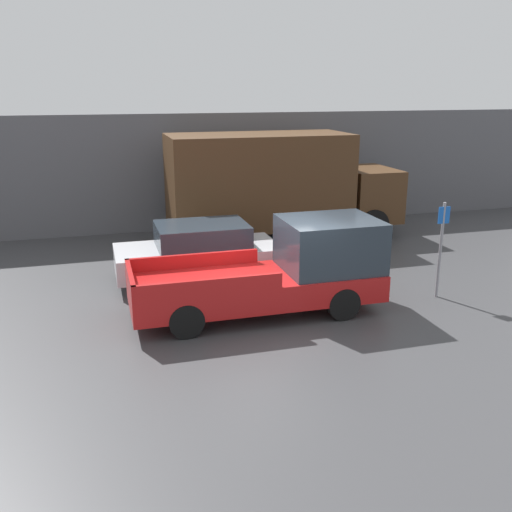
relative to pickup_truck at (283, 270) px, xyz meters
name	(u,v)px	position (x,y,z in m)	size (l,w,h in m)	color
ground_plane	(276,314)	(-0.23, -0.20, -0.95)	(60.00, 60.00, 0.00)	#3D3D3F
building_wall	(202,172)	(-0.23, 8.33, 1.06)	(28.00, 0.15, 4.03)	#56565B
pickup_truck	(283,270)	(0.00, 0.00, 0.00)	(5.56, 1.97, 2.06)	red
car	(199,251)	(-1.43, 2.66, -0.19)	(4.24, 1.94, 1.50)	silver
delivery_truck	(275,184)	(1.75, 6.08, 0.92)	(7.61, 2.53, 3.47)	#472D19
parking_sign	(441,244)	(3.87, -0.20, 0.36)	(0.30, 0.07, 2.33)	gray
newspaper_box	(299,210)	(3.29, 8.00, -0.45)	(0.45, 0.40, 1.00)	gold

